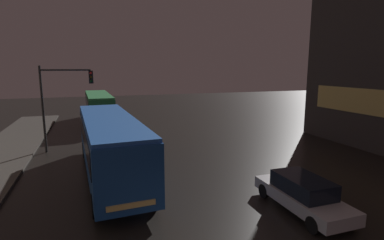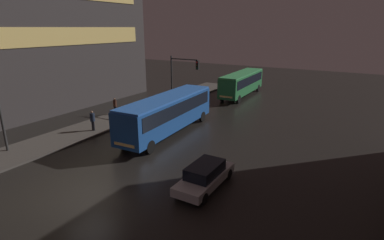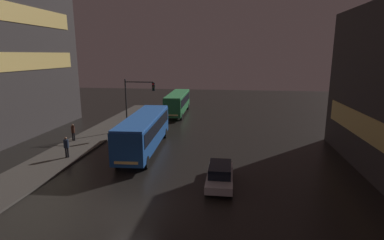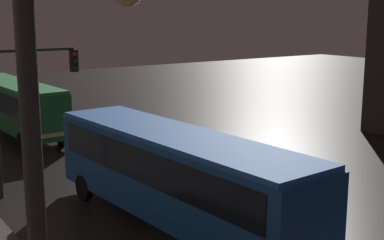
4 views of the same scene
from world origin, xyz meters
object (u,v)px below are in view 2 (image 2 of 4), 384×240
Objects in this scene: car_taxi at (205,175)px; pedestrian_near at (92,119)px; pedestrian_mid at (115,105)px; traffic_light_main at (181,75)px; bus_far at (242,82)px; bus_near at (168,111)px.

pedestrian_near is at bearing -14.85° from car_taxi.
pedestrian_mid is 7.60m from traffic_light_main.
pedestrian_mid is at bearing 61.25° from bus_far.
traffic_light_main is (-10.00, 12.94, 3.34)m from car_taxi.
traffic_light_main is (-2.66, -10.83, 2.15)m from bus_far.
bus_near reaches higher than car_taxi.
bus_near is 17.24m from bus_far.
traffic_light_main reaches higher than pedestrian_mid.
bus_near is 8.12m from pedestrian_mid.
car_taxi is at bearing -65.22° from pedestrian_mid.
pedestrian_near is (-5.84, -3.17, -0.79)m from bus_near.
car_taxi is 17.18m from pedestrian_mid.
pedestrian_near is 5.22m from pedestrian_mid.
pedestrian_near is (-13.05, 3.36, 0.49)m from car_taxi.
traffic_light_main is (3.05, 9.58, 2.86)m from pedestrian_near.
pedestrian_mid is at bearing -28.75° from car_taxi.
pedestrian_near is at bearing -107.64° from traffic_light_main.
bus_near is at bearing -48.45° from pedestrian_mid.
bus_near is at bearing -66.46° from traffic_light_main.
car_taxi is 2.68× the size of pedestrian_mid.
bus_near is at bearing -42.61° from car_taxi.
pedestrian_near is at bearing -103.51° from pedestrian_mid.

